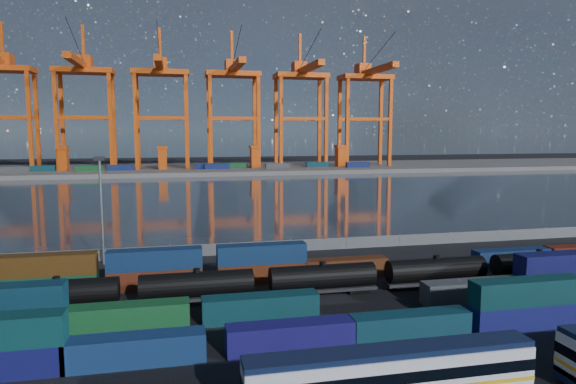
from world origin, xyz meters
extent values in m
plane|color=black|center=(0.00, 0.00, 0.00)|extent=(700.00, 700.00, 0.00)
plane|color=#273039|center=(0.00, 105.00, 0.01)|extent=(700.00, 700.00, 0.00)
cube|color=#514F4C|center=(0.00, 210.00, 1.00)|extent=(700.00, 70.00, 2.00)
cone|color=#1E2630|center=(-200.00, 1600.00, 260.00)|extent=(1100.00, 1100.00, 520.00)
cone|color=#1E2630|center=(200.00, 1600.00, 230.00)|extent=(1040.00, 1040.00, 460.00)
cone|color=#1E2630|center=(600.00, 1600.00, 190.00)|extent=(960.00, 960.00, 380.00)
cone|color=#1E2630|center=(950.00, 1600.00, 150.00)|extent=(840.00, 840.00, 300.00)
cube|color=silver|center=(-3.56, -22.07, 2.56)|extent=(22.08, 2.65, 3.36)
cube|color=#0E1733|center=(-3.56, -22.07, 4.46)|extent=(22.08, 2.39, 0.44)
cube|color=gold|center=(-3.56, -22.07, 1.86)|extent=(22.11, 2.73, 0.32)
cube|color=black|center=(-3.56, -22.07, 2.92)|extent=(22.11, 2.73, 0.88)
cube|color=navy|center=(-22.56, -10.49, 1.31)|extent=(12.14, 2.47, 2.63)
cube|color=navy|center=(-8.59, -10.49, 1.31)|extent=(12.14, 2.47, 2.63)
cube|color=#0D3747|center=(3.48, -10.49, 1.31)|extent=(12.14, 2.47, 2.63)
cube|color=navy|center=(16.47, -10.49, 1.31)|extent=(12.14, 2.47, 2.63)
cube|color=#0B3539|center=(16.47, -10.49, 3.94)|extent=(12.14, 2.47, 2.63)
cube|color=#175729|center=(-24.03, -2.20, 1.37)|extent=(12.66, 2.57, 2.74)
cube|color=#0C373E|center=(-10.10, -2.20, 1.37)|extent=(12.66, 2.57, 2.74)
cube|color=#414447|center=(15.63, -2.20, 1.37)|extent=(12.66, 2.57, 2.74)
cube|color=#0F0F4D|center=(28.10, -2.20, 1.37)|extent=(12.66, 2.57, 2.74)
cube|color=#0F104D|center=(28.10, -2.20, 4.11)|extent=(12.66, 2.57, 2.74)
cube|color=#124629|center=(-34.84, 11.68, 1.31)|extent=(12.07, 2.45, 2.62)
cube|color=#4C2E0F|center=(-34.84, 11.68, 3.92)|extent=(12.07, 2.45, 2.62)
cube|color=#552111|center=(-21.70, 11.68, 1.31)|extent=(12.07, 2.45, 2.62)
cube|color=navy|center=(-21.70, 11.68, 3.92)|extent=(12.07, 2.45, 2.62)
cube|color=#57220D|center=(-7.65, 11.68, 1.31)|extent=(12.07, 2.45, 2.62)
cube|color=navy|center=(-7.65, 11.68, 3.92)|extent=(12.07, 2.45, 2.62)
cube|color=#4F250F|center=(4.21, 11.68, 1.31)|extent=(12.07, 2.45, 2.62)
cube|color=#0F254F|center=(30.71, 11.68, 1.31)|extent=(12.07, 2.45, 2.62)
cylinder|color=black|center=(-32.14, 4.53, 2.36)|extent=(13.33, 2.97, 2.97)
cylinder|color=black|center=(-32.14, 4.53, 4.00)|extent=(0.82, 0.82, 0.51)
cube|color=black|center=(-32.14, 4.53, 0.72)|extent=(13.84, 2.05, 0.41)
cube|color=black|center=(-36.76, 4.53, 0.31)|extent=(2.56, 1.85, 0.62)
cube|color=black|center=(-27.53, 4.53, 0.31)|extent=(2.56, 1.85, 0.62)
cylinder|color=black|center=(-16.64, 4.53, 2.36)|extent=(13.33, 2.97, 2.97)
cylinder|color=black|center=(-16.64, 4.53, 4.00)|extent=(0.82, 0.82, 0.51)
cube|color=black|center=(-16.64, 4.53, 0.72)|extent=(13.84, 2.05, 0.41)
cube|color=black|center=(-21.26, 4.53, 0.31)|extent=(2.56, 1.85, 0.62)
cube|color=black|center=(-12.03, 4.53, 0.31)|extent=(2.56, 1.85, 0.62)
cylinder|color=black|center=(-1.14, 4.53, 2.36)|extent=(13.33, 2.97, 2.97)
cylinder|color=black|center=(-1.14, 4.53, 4.00)|extent=(0.82, 0.82, 0.51)
cube|color=black|center=(-1.14, 4.53, 0.72)|extent=(13.84, 2.05, 0.41)
cube|color=black|center=(-5.76, 4.53, 0.31)|extent=(2.56, 1.85, 0.62)
cube|color=black|center=(3.47, 4.53, 0.31)|extent=(2.56, 1.85, 0.62)
cylinder|color=black|center=(14.36, 4.53, 2.36)|extent=(13.33, 2.97, 2.97)
cylinder|color=black|center=(14.36, 4.53, 4.00)|extent=(0.82, 0.82, 0.51)
cube|color=black|center=(14.36, 4.53, 0.72)|extent=(13.84, 2.05, 0.41)
cube|color=black|center=(9.74, 4.53, 0.31)|extent=(2.56, 1.85, 0.62)
cube|color=black|center=(18.97, 4.53, 0.31)|extent=(2.56, 1.85, 0.62)
cylinder|color=black|center=(29.86, 4.53, 2.36)|extent=(13.33, 2.97, 2.97)
cylinder|color=black|center=(29.86, 4.53, 4.00)|extent=(0.82, 0.82, 0.51)
cube|color=black|center=(29.86, 4.53, 0.72)|extent=(13.84, 2.05, 0.41)
cube|color=black|center=(25.24, 4.53, 0.31)|extent=(2.56, 1.85, 0.62)
cube|color=black|center=(34.47, 4.53, 0.31)|extent=(2.56, 1.85, 0.62)
cube|color=#595B5E|center=(0.00, 28.00, 1.00)|extent=(160.00, 0.06, 2.00)
cylinder|color=slate|center=(-40.00, 28.00, 1.10)|extent=(0.12, 0.12, 2.20)
cylinder|color=slate|center=(-30.00, 28.00, 1.10)|extent=(0.12, 0.12, 2.20)
cylinder|color=slate|center=(-20.00, 28.00, 1.10)|extent=(0.12, 0.12, 2.20)
cylinder|color=slate|center=(-10.00, 28.00, 1.10)|extent=(0.12, 0.12, 2.20)
cylinder|color=slate|center=(0.00, 28.00, 1.10)|extent=(0.12, 0.12, 2.20)
cylinder|color=slate|center=(10.00, 28.00, 1.10)|extent=(0.12, 0.12, 2.20)
cylinder|color=slate|center=(20.00, 28.00, 1.10)|extent=(0.12, 0.12, 2.20)
cylinder|color=slate|center=(30.00, 28.00, 1.10)|extent=(0.12, 0.12, 2.20)
cylinder|color=slate|center=(40.00, 28.00, 1.10)|extent=(0.12, 0.12, 2.20)
cylinder|color=slate|center=(50.00, 28.00, 1.10)|extent=(0.12, 0.12, 2.20)
cylinder|color=slate|center=(-30.00, 26.00, 8.00)|extent=(0.36, 0.36, 16.00)
cube|color=black|center=(-30.00, 26.00, 16.30)|extent=(1.60, 0.40, 0.60)
cube|color=#C9460E|center=(-83.18, 198.55, 24.19)|extent=(1.72, 1.72, 48.37)
cube|color=#C9460E|center=(-83.18, 211.45, 24.19)|extent=(1.72, 1.72, 48.37)
cube|color=#C9460E|center=(-95.00, 198.55, 26.61)|extent=(23.65, 1.50, 1.50)
cube|color=#C9460E|center=(-95.00, 211.45, 26.61)|extent=(23.65, 1.50, 1.50)
cube|color=#C9460E|center=(-95.00, 205.00, 48.37)|extent=(26.87, 15.05, 2.36)
cube|color=#C9460E|center=(-95.00, 209.30, 53.21)|extent=(6.45, 8.60, 5.37)
cube|color=#C9460E|center=(-95.00, 207.15, 61.27)|extent=(1.29, 1.29, 17.20)
cube|color=#C9460E|center=(-71.82, 198.55, 24.19)|extent=(1.72, 1.72, 48.37)
cube|color=#C9460E|center=(-71.82, 211.45, 24.19)|extent=(1.72, 1.72, 48.37)
cube|color=#C9460E|center=(-48.18, 198.55, 24.19)|extent=(1.72, 1.72, 48.37)
cube|color=#C9460E|center=(-48.18, 211.45, 24.19)|extent=(1.72, 1.72, 48.37)
cube|color=#C9460E|center=(-60.00, 198.55, 26.61)|extent=(23.65, 1.50, 1.50)
cube|color=#C9460E|center=(-60.00, 211.45, 26.61)|extent=(23.65, 1.50, 1.50)
cube|color=#C9460E|center=(-60.00, 205.00, 48.37)|extent=(26.87, 15.05, 2.36)
cube|color=#C9460E|center=(-60.00, 192.10, 50.52)|extent=(3.22, 51.60, 2.69)
cube|color=#C9460E|center=(-60.00, 209.30, 53.21)|extent=(6.45, 8.60, 5.37)
cube|color=#C9460E|center=(-60.00, 207.15, 61.27)|extent=(1.29, 1.29, 17.20)
cylinder|color=black|center=(-60.00, 189.52, 58.05)|extent=(0.26, 44.24, 14.60)
cube|color=#C9460E|center=(-36.82, 198.55, 24.19)|extent=(1.72, 1.72, 48.37)
cube|color=#C9460E|center=(-36.82, 211.45, 24.19)|extent=(1.72, 1.72, 48.37)
cube|color=#C9460E|center=(-13.18, 198.55, 24.19)|extent=(1.72, 1.72, 48.37)
cube|color=#C9460E|center=(-13.18, 211.45, 24.19)|extent=(1.72, 1.72, 48.37)
cube|color=#C9460E|center=(-25.00, 198.55, 26.61)|extent=(23.65, 1.50, 1.50)
cube|color=#C9460E|center=(-25.00, 211.45, 26.61)|extent=(23.65, 1.50, 1.50)
cube|color=#C9460E|center=(-25.00, 205.00, 48.37)|extent=(26.87, 15.05, 2.36)
cube|color=#C9460E|center=(-25.00, 192.10, 50.52)|extent=(3.22, 51.60, 2.69)
cube|color=#C9460E|center=(-25.00, 209.30, 53.21)|extent=(6.45, 8.60, 5.37)
cube|color=#C9460E|center=(-25.00, 207.15, 61.27)|extent=(1.29, 1.29, 17.20)
cylinder|color=black|center=(-25.00, 189.52, 58.05)|extent=(0.26, 44.24, 14.60)
cube|color=#C9460E|center=(-1.82, 198.55, 24.19)|extent=(1.72, 1.72, 48.37)
cube|color=#C9460E|center=(-1.82, 211.45, 24.19)|extent=(1.72, 1.72, 48.37)
cube|color=#C9460E|center=(21.82, 198.55, 24.19)|extent=(1.72, 1.72, 48.37)
cube|color=#C9460E|center=(21.82, 211.45, 24.19)|extent=(1.72, 1.72, 48.37)
cube|color=#C9460E|center=(10.00, 198.55, 26.61)|extent=(23.65, 1.50, 1.50)
cube|color=#C9460E|center=(10.00, 211.45, 26.61)|extent=(23.65, 1.50, 1.50)
cube|color=#C9460E|center=(10.00, 205.00, 48.37)|extent=(26.87, 15.05, 2.36)
cube|color=#C9460E|center=(10.00, 192.10, 50.52)|extent=(3.22, 51.60, 2.69)
cube|color=#C9460E|center=(10.00, 209.30, 53.21)|extent=(6.45, 8.60, 5.37)
cube|color=#C9460E|center=(10.00, 207.15, 61.27)|extent=(1.29, 1.29, 17.20)
cylinder|color=black|center=(10.00, 189.52, 58.05)|extent=(0.26, 44.24, 14.60)
cube|color=#C9460E|center=(33.18, 198.55, 24.19)|extent=(1.72, 1.72, 48.37)
cube|color=#C9460E|center=(33.18, 211.45, 24.19)|extent=(1.72, 1.72, 48.37)
cube|color=#C9460E|center=(56.82, 198.55, 24.19)|extent=(1.72, 1.72, 48.37)
cube|color=#C9460E|center=(56.82, 211.45, 24.19)|extent=(1.72, 1.72, 48.37)
cube|color=#C9460E|center=(45.00, 198.55, 26.61)|extent=(23.65, 1.50, 1.50)
cube|color=#C9460E|center=(45.00, 211.45, 26.61)|extent=(23.65, 1.50, 1.50)
cube|color=#C9460E|center=(45.00, 205.00, 48.37)|extent=(26.87, 15.05, 2.36)
cube|color=#C9460E|center=(45.00, 192.10, 50.52)|extent=(3.22, 51.60, 2.69)
cube|color=#C9460E|center=(45.00, 209.30, 53.21)|extent=(6.45, 8.60, 5.37)
cube|color=#C9460E|center=(45.00, 207.15, 61.27)|extent=(1.29, 1.29, 17.20)
cylinder|color=black|center=(45.00, 189.52, 58.05)|extent=(0.26, 44.24, 14.60)
cube|color=#C9460E|center=(68.18, 198.55, 24.19)|extent=(1.72, 1.72, 48.37)
cube|color=#C9460E|center=(68.18, 211.45, 24.19)|extent=(1.72, 1.72, 48.37)
cube|color=#C9460E|center=(91.82, 198.55, 24.19)|extent=(1.72, 1.72, 48.37)
cube|color=#C9460E|center=(91.82, 211.45, 24.19)|extent=(1.72, 1.72, 48.37)
cube|color=#C9460E|center=(80.00, 198.55, 26.61)|extent=(23.65, 1.50, 1.50)
cube|color=#C9460E|center=(80.00, 211.45, 26.61)|extent=(23.65, 1.50, 1.50)
cube|color=#C9460E|center=(80.00, 205.00, 48.37)|extent=(26.87, 15.05, 2.36)
cube|color=#C9460E|center=(80.00, 192.10, 50.52)|extent=(3.22, 51.60, 2.69)
cube|color=#C9460E|center=(80.00, 209.30, 53.21)|extent=(6.45, 8.60, 5.37)
cube|color=#C9460E|center=(80.00, 207.15, 61.27)|extent=(1.29, 1.29, 17.20)
cylinder|color=black|center=(80.00, 189.52, 58.05)|extent=(0.26, 44.24, 14.60)
cube|color=navy|center=(0.66, 194.68, 3.30)|extent=(12.00, 2.44, 2.60)
cube|color=navy|center=(71.34, 190.93, 3.30)|extent=(12.00, 2.44, 2.60)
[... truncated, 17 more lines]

